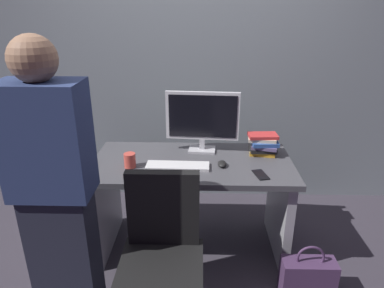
{
  "coord_description": "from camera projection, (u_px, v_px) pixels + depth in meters",
  "views": [
    {
      "loc": [
        0.06,
        -2.24,
        1.74
      ],
      "look_at": [
        0.0,
        -0.05,
        0.87
      ],
      "focal_mm": 32.35,
      "sensor_mm": 36.0,
      "label": 1
    }
  ],
  "objects": [
    {
      "name": "ground_plane",
      "position": [
        192.0,
        244.0,
        2.73
      ],
      "size": [
        9.0,
        9.0,
        0.0
      ],
      "primitive_type": "plane",
      "color": "#3D3842"
    },
    {
      "name": "wall_back",
      "position": [
        195.0,
        37.0,
        2.96
      ],
      "size": [
        6.4,
        0.1,
        3.0
      ],
      "primitive_type": "cube",
      "color": "gray",
      "rests_on": "ground"
    },
    {
      "name": "desk",
      "position": [
        192.0,
        188.0,
        2.54
      ],
      "size": [
        1.42,
        0.71,
        0.72
      ],
      "color": "#4C4C51",
      "rests_on": "ground"
    },
    {
      "name": "office_chair",
      "position": [
        162.0,
        268.0,
        1.87
      ],
      "size": [
        0.52,
        0.52,
        0.94
      ],
      "color": "black",
      "rests_on": "ground"
    },
    {
      "name": "person_at_desk",
      "position": [
        56.0,
        195.0,
        1.78
      ],
      "size": [
        0.4,
        0.24,
        1.64
      ],
      "color": "#262838",
      "rests_on": "ground"
    },
    {
      "name": "monitor",
      "position": [
        202.0,
        118.0,
        2.54
      ],
      "size": [
        0.54,
        0.15,
        0.46
      ],
      "color": "silver",
      "rests_on": "desk"
    },
    {
      "name": "keyboard",
      "position": [
        178.0,
        166.0,
        2.36
      ],
      "size": [
        0.43,
        0.14,
        0.02
      ],
      "primitive_type": "cube",
      "rotation": [
        0.0,
        0.0,
        -0.03
      ],
      "color": "white",
      "rests_on": "desk"
    },
    {
      "name": "mouse",
      "position": [
        222.0,
        164.0,
        2.37
      ],
      "size": [
        0.06,
        0.1,
        0.03
      ],
      "primitive_type": "ellipsoid",
      "color": "black",
      "rests_on": "desk"
    },
    {
      "name": "cup_near_keyboard",
      "position": [
        130.0,
        160.0,
        2.35
      ],
      "size": [
        0.08,
        0.08,
        0.1
      ],
      "primitive_type": "cylinder",
      "color": "#D84C3F",
      "rests_on": "desk"
    },
    {
      "name": "book_stack",
      "position": [
        263.0,
        144.0,
        2.54
      ],
      "size": [
        0.23,
        0.17,
        0.16
      ],
      "color": "gold",
      "rests_on": "desk"
    },
    {
      "name": "cell_phone",
      "position": [
        261.0,
        175.0,
        2.25
      ],
      "size": [
        0.1,
        0.16,
        0.01
      ],
      "primitive_type": "cube",
      "rotation": [
        0.0,
        0.0,
        0.24
      ],
      "color": "black",
      "rests_on": "desk"
    },
    {
      "name": "handbag",
      "position": [
        308.0,
        277.0,
        2.21
      ],
      "size": [
        0.34,
        0.14,
        0.38
      ],
      "color": "#4C3356",
      "rests_on": "ground"
    }
  ]
}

